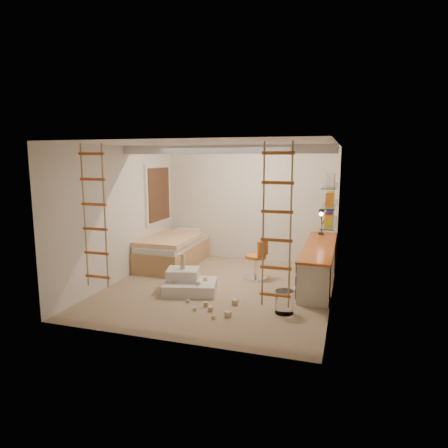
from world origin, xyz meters
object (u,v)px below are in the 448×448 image
(desk, at_px, (319,262))
(swivel_chair, at_px, (256,265))
(bed, at_px, (173,250))
(play_platform, at_px, (188,283))

(desk, relative_size, swivel_chair, 3.53)
(desk, distance_m, swivel_chair, 1.20)
(desk, height_order, swivel_chair, swivel_chair)
(swivel_chair, bearing_deg, bed, 166.03)
(desk, height_order, bed, desk)
(desk, xyz_separation_m, play_platform, (-2.18, -1.23, -0.25))
(play_platform, bearing_deg, swivel_chair, 47.61)
(desk, distance_m, bed, 3.22)
(swivel_chair, bearing_deg, play_platform, -132.39)
(bed, relative_size, play_platform, 1.90)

